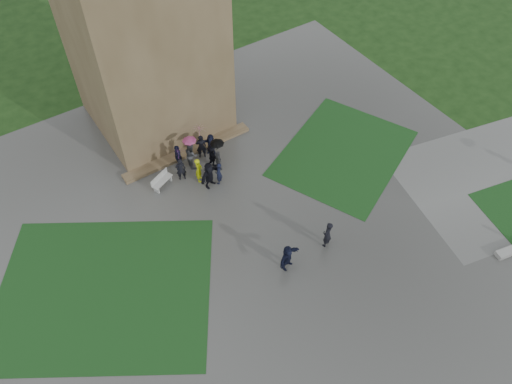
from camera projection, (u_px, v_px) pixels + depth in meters
ground at (281, 269)px, 26.90m from camera, size 120.00×120.00×0.00m
plaza at (261, 243)px, 27.98m from camera, size 34.00×34.00×0.02m
lawn_inset_left at (104, 291)px, 26.01m from camera, size 14.10×13.46×0.01m
lawn_inset_right at (343, 153)px, 32.65m from camera, size 11.12×10.15×0.01m
tower_plinth at (188, 152)px, 32.58m from camera, size 9.00×0.80×0.22m
bench at (161, 180)px, 30.48m from camera, size 1.55×1.03×0.86m
visitor_cluster at (201, 156)px, 30.88m from camera, size 3.77×3.71×2.56m
pedestrian_mid at (287, 257)px, 26.36m from camera, size 1.70×1.07×1.72m
pedestrian_near at (327, 234)px, 27.24m from camera, size 0.80×0.67×1.86m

